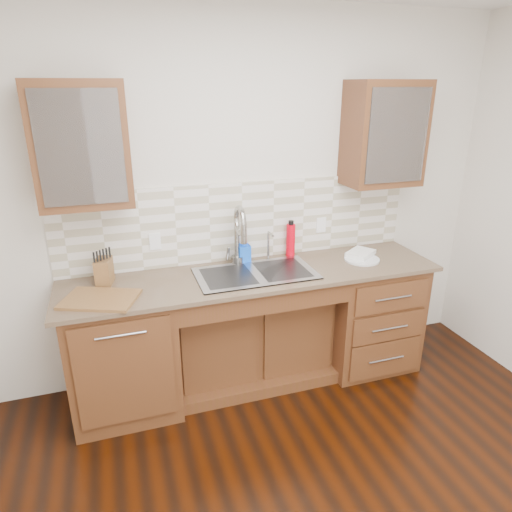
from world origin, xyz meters
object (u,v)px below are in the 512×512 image
object	(u,v)px
plate	(362,259)
soap_bottle	(244,249)
cutting_board	(100,299)
water_bottle	(291,240)
knife_block	(104,271)

from	to	relation	value
plate	soap_bottle	bearing A→B (deg)	164.20
cutting_board	plate	bearing A→B (deg)	3.24
water_bottle	plate	bearing A→B (deg)	-28.28
soap_bottle	plate	size ratio (longest dim) A/B	0.75
plate	cutting_board	bearing A→B (deg)	-176.76
plate	knife_block	bearing A→B (deg)	175.25
cutting_board	water_bottle	bearing A→B (deg)	14.51
knife_block	cutting_board	size ratio (longest dim) A/B	0.40
water_bottle	knife_block	distance (m)	1.39
water_bottle	knife_block	bearing A→B (deg)	-175.67
soap_bottle	cutting_board	size ratio (longest dim) A/B	0.46
water_bottle	soap_bottle	bearing A→B (deg)	-177.80
water_bottle	plate	xyz separation A→B (m)	(0.48, -0.26, -0.12)
plate	knife_block	xyz separation A→B (m)	(-1.87, 0.16, 0.08)
knife_block	cutting_board	xyz separation A→B (m)	(-0.04, -0.26, -0.08)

